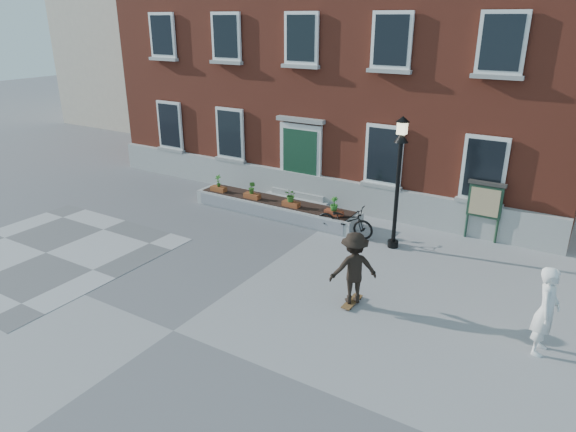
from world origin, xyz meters
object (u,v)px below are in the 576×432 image
Objects in this scene: lamp_post at (399,165)px; notice_board at (485,201)px; bystander at (546,311)px; skateboarder at (354,268)px; bicycle at (345,221)px.

lamp_post is 2.10× the size of notice_board.
skateboarder is (-4.08, -0.31, 0.00)m from bystander.
bicycle is 1.03× the size of skateboarder.
lamp_post is at bearing -137.40° from notice_board.
skateboarder is (1.99, -3.67, 0.46)m from bicycle.
lamp_post is at bearing -93.20° from bicycle.
bicycle is 4.26m from notice_board.
lamp_post is (1.63, -0.02, 2.04)m from bicycle.
skateboarder is (-1.74, -5.59, -0.30)m from notice_board.
lamp_post reaches higher than bicycle.
bystander is 5.78m from lamp_post.
skateboarder is at bearing -84.34° from lamp_post.
lamp_post reaches higher than skateboarder.
notice_board is 5.86m from skateboarder.
lamp_post is 3.13m from notice_board.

